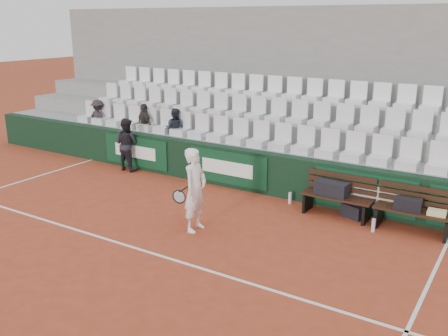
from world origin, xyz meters
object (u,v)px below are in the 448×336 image
bench_right (412,221)px  sports_bag_ground (353,211)px  sports_bag_right (408,204)px  ball_kid (127,144)px  spectator_b (144,109)px  sports_bag_left (331,189)px  water_bottle_near (290,198)px  tennis_player (195,190)px  spectator_a (97,104)px  water_bottle_far (373,225)px  spectator_c (175,113)px  bench_left (336,206)px

bench_right → sports_bag_ground: size_ratio=3.16×
sports_bag_right → sports_bag_ground: sports_bag_right is taller
ball_kid → spectator_b: 1.19m
sports_bag_left → ball_kid: 6.01m
sports_bag_right → water_bottle_near: 2.64m
tennis_player → sports_bag_ground: bearing=43.1°
sports_bag_ground → spectator_a: 8.52m
tennis_player → spectator_b: size_ratio=1.40×
sports_bag_left → spectator_b: size_ratio=0.59×
spectator_a → water_bottle_far: bearing=175.4°
spectator_b → water_bottle_near: bearing=-168.7°
bench_right → sports_bag_right: bearing=-158.3°
spectator_a → spectator_b: 1.85m
bench_right → sports_bag_left: size_ratio=2.13×
water_bottle_far → spectator_b: (-7.08, 1.43, 1.46)m
water_bottle_far → spectator_a: size_ratio=0.24×
bench_right → spectator_a: bearing=173.9°
spectator_b → spectator_c: size_ratio=1.03×
sports_bag_right → bench_left: bearing=178.2°
water_bottle_far → spectator_b: 7.37m
sports_bag_right → spectator_c: 6.68m
sports_bag_right → sports_bag_ground: size_ratio=1.09×
bench_left → spectator_c: 5.35m
bench_left → spectator_a: spectator_a is taller
sports_bag_ground → water_bottle_near: 1.49m
sports_bag_ground → water_bottle_near: sports_bag_ground is taller
sports_bag_ground → sports_bag_left: bearing=-163.0°
ball_kid → spectator_b: (-0.03, 0.81, 0.87)m
water_bottle_far → spectator_b: spectator_b is taller
sports_bag_ground → spectator_a: (-8.35, 0.90, 1.43)m
sports_bag_left → ball_kid: ball_kid is taller
spectator_a → spectator_b: size_ratio=0.96×
water_bottle_far → sports_bag_right: bearing=34.3°
bench_right → spectator_c: 6.84m
sports_bag_ground → spectator_b: (-6.50, 0.90, 1.46)m
bench_left → spectator_c: size_ratio=1.28×
bench_right → sports_bag_left: bearing=-179.3°
bench_right → spectator_c: bearing=171.2°
tennis_player → water_bottle_far: bearing=30.3°
water_bottle_near → tennis_player: (-0.97, -2.35, 0.70)m
water_bottle_far → spectator_a: bearing=170.9°
bench_right → ball_kid: ball_kid is taller
tennis_player → sports_bag_right: bearing=30.9°
sports_bag_left → water_bottle_far: sports_bag_left is taller
water_bottle_near → sports_bag_left: bearing=-10.4°
sports_bag_right → water_bottle_far: (-0.53, -0.36, -0.43)m
sports_bag_left → water_bottle_far: (1.04, -0.38, -0.47)m
sports_bag_right → ball_kid: ball_kid is taller
bench_left → sports_bag_left: 0.40m
sports_bag_left → water_bottle_far: size_ratio=2.59×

